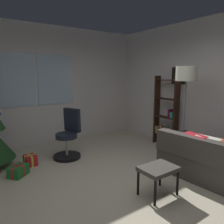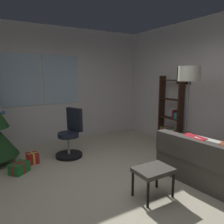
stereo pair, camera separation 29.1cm
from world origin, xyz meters
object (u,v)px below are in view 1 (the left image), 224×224
(bookshelf, at_px, (166,115))
(gift_box_red, at_px, (30,160))
(office_chair, at_px, (68,139))
(footstool, at_px, (158,171))
(floor_lamp, at_px, (186,79))
(gift_box_green, at_px, (18,171))

(bookshelf, bearing_deg, gift_box_red, 167.69)
(gift_box_red, distance_m, bookshelf, 3.18)
(office_chair, distance_m, bookshelf, 2.38)
(gift_box_red, xyz_separation_m, bookshelf, (3.05, -0.67, 0.64))
(footstool, relative_size, office_chair, 0.51)
(gift_box_red, distance_m, floor_lamp, 3.38)
(footstool, xyz_separation_m, gift_box_red, (-1.21, 2.13, -0.27))
(floor_lamp, bearing_deg, gift_box_green, 158.37)
(footstool, relative_size, floor_lamp, 0.28)
(bookshelf, bearing_deg, floor_lamp, -117.54)
(office_chair, bearing_deg, floor_lamp, -38.36)
(footstool, distance_m, office_chair, 2.14)
(footstool, height_order, office_chair, office_chair)
(gift_box_red, height_order, gift_box_green, gift_box_red)
(gift_box_green, xyz_separation_m, bookshelf, (3.34, -0.33, 0.65))
(bookshelf, bearing_deg, gift_box_green, 174.28)
(gift_box_red, bearing_deg, gift_box_green, -131.38)
(footstool, bearing_deg, gift_box_red, 119.60)
(bookshelf, bearing_deg, office_chair, 164.32)
(gift_box_green, relative_size, floor_lamp, 0.21)
(office_chair, height_order, floor_lamp, floor_lamp)
(gift_box_green, height_order, bookshelf, bookshelf)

